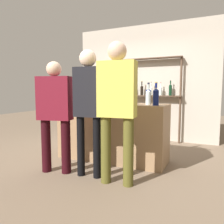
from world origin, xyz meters
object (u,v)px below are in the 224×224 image
counter_bottle_4 (95,95)px  customer_left (55,109)px  counter_bottle_2 (80,96)px  counter_bottle_5 (156,96)px  counter_bottle_3 (148,97)px  customer_right (117,102)px  customer_center (88,101)px  counter_bottle_1 (102,96)px  ice_bucket (90,97)px  counter_bottle_0 (148,96)px

counter_bottle_4 → customer_left: 1.11m
counter_bottle_2 → counter_bottle_5: counter_bottle_5 is taller
counter_bottle_3 → customer_right: size_ratio=0.18×
counter_bottle_4 → customer_center: (0.46, -1.03, -0.05)m
counter_bottle_1 → ice_bucket: 0.23m
customer_center → customer_left: bearing=91.4°
counter_bottle_5 → counter_bottle_2: bearing=177.5°
counter_bottle_4 → counter_bottle_5: 1.30m
counter_bottle_1 → customer_right: (0.72, -0.97, -0.05)m
counter_bottle_1 → ice_bucket: counter_bottle_1 is taller
counter_bottle_4 → customer_right: (0.93, -1.09, -0.05)m
counter_bottle_3 → customer_center: size_ratio=0.19×
counter_bottle_3 → customer_center: 1.03m
counter_bottle_5 → ice_bucket: size_ratio=1.79×
counter_bottle_3 → counter_bottle_0: bearing=104.8°
counter_bottle_4 → customer_right: size_ratio=0.19×
counter_bottle_2 → customer_center: size_ratio=0.19×
counter_bottle_1 → customer_center: bearing=-74.0°
counter_bottle_3 → customer_left: size_ratio=0.20×
counter_bottle_4 → counter_bottle_5: (1.25, -0.37, 0.01)m
counter_bottle_0 → counter_bottle_1: bearing=-175.5°
counter_bottle_1 → counter_bottle_3: counter_bottle_1 is taller
counter_bottle_5 → customer_left: bearing=-151.1°
counter_bottle_5 → ice_bucket: (-1.24, 0.15, -0.04)m
counter_bottle_1 → ice_bucket: bearing=-154.8°
counter_bottle_2 → customer_right: bearing=-36.4°
ice_bucket → counter_bottle_0: bearing=8.9°
counter_bottle_0 → counter_bottle_3: counter_bottle_0 is taller
counter_bottle_5 → customer_center: size_ratio=0.20×
counter_bottle_3 → customer_left: customer_left is taller
counter_bottle_3 → ice_bucket: 1.08m
ice_bucket → customer_right: (0.92, -0.87, -0.02)m
counter_bottle_0 → customer_center: (-0.58, -0.97, -0.06)m
counter_bottle_0 → counter_bottle_2: size_ratio=1.08×
counter_bottle_1 → counter_bottle_5: counter_bottle_5 is taller
counter_bottle_4 → customer_right: customer_right is taller
ice_bucket → customer_right: 1.27m
counter_bottle_3 → counter_bottle_5: bearing=-44.1°
counter_bottle_0 → counter_bottle_5: size_ratio=1.01×
counter_bottle_4 → customer_left: bearing=-93.4°
ice_bucket → counter_bottle_3: bearing=0.4°
counter_bottle_1 → counter_bottle_2: bearing=-151.9°
counter_bottle_1 → counter_bottle_5: size_ratio=0.99×
counter_bottle_2 → customer_center: 0.94m
customer_right → counter_bottle_0: bearing=-12.2°
counter_bottle_2 → counter_bottle_0: bearing=11.9°
customer_right → counter_bottle_4: bearing=34.6°
counter_bottle_3 → ice_bucket: bearing=-179.6°
counter_bottle_1 → counter_bottle_4: size_ratio=1.01×
counter_bottle_4 → counter_bottle_1: bearing=-31.6°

